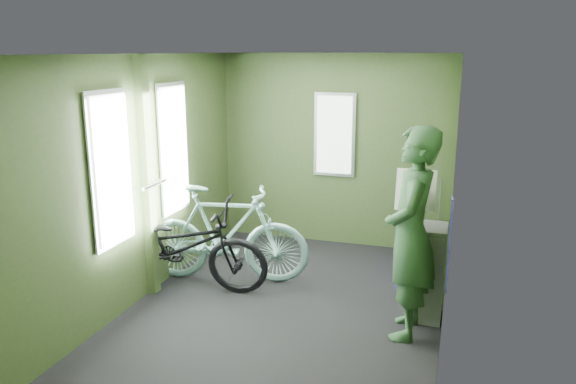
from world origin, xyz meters
name	(u,v)px	position (x,y,z in m)	size (l,w,h in m)	color
room	(282,156)	(-0.04, 0.04, 1.44)	(4.00, 4.02, 2.31)	black
bicycle_black	(182,290)	(-1.12, 0.12, 0.00)	(0.62, 1.77, 0.93)	black
bicycle_mint	(226,281)	(-0.78, 0.45, 0.00)	(0.49, 1.72, 1.03)	#86C1BC
passenger	(411,234)	(1.11, -0.10, 0.88)	(0.43, 0.69, 1.76)	#2A4E2D
waste_box	(429,272)	(1.26, 0.24, 0.43)	(0.25, 0.35, 0.85)	gray
bench_seat	(423,249)	(1.15, 1.25, 0.28)	(0.60, 0.96, 0.96)	navy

